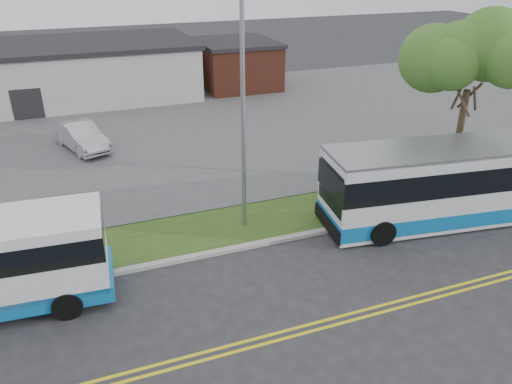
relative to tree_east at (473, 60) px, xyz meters
name	(u,v)px	position (x,y,z in m)	size (l,w,h in m)	color
ground	(192,276)	(-14.00, -3.00, -6.20)	(140.00, 140.00, 0.00)	#28282B
lane_line_north	(224,347)	(-14.00, -6.85, -6.20)	(70.00, 0.12, 0.01)	gold
lane_line_south	(227,354)	(-14.00, -7.15, -6.20)	(70.00, 0.12, 0.01)	gold
curb	(185,259)	(-14.00, -1.90, -6.13)	(80.00, 0.30, 0.15)	#9E9B93
verge	(175,236)	(-14.00, -0.10, -6.15)	(80.00, 3.30, 0.10)	#294818
parking_lot	(128,132)	(-14.00, 14.00, -6.15)	(80.00, 25.00, 0.10)	#4C4C4F
commercial_building	(27,74)	(-20.00, 24.00, -4.02)	(25.40, 10.40, 4.35)	#9E9E99
brick_wing	(236,64)	(-3.50, 23.00, -4.24)	(6.30, 7.30, 3.90)	brown
tree_east	(473,60)	(0.00, 0.00, 0.00)	(5.20, 5.20, 8.33)	#3C2920
streetlight_near	(244,107)	(-11.00, -0.27, -0.97)	(0.35, 1.53, 9.50)	gray
transit_bus	(464,181)	(-1.91, -2.79, -4.47)	(12.59, 4.37, 3.42)	silver
parked_car_a	(81,136)	(-16.91, 11.62, -5.33)	(1.64, 4.70, 1.55)	#BABDC2
grocery_bag_right	(8,244)	(-20.32, 1.25, -5.94)	(0.32, 0.32, 0.32)	white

